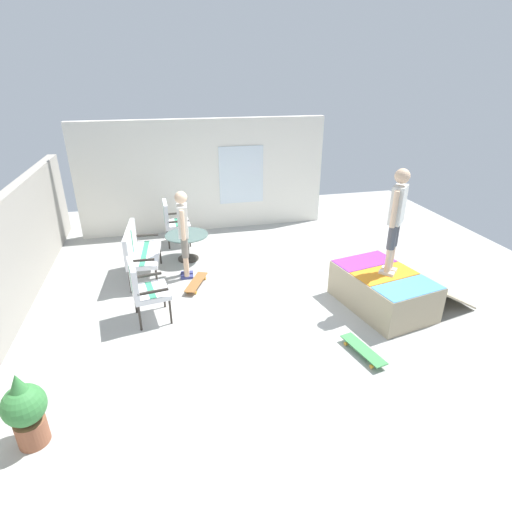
# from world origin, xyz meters

# --- Properties ---
(ground_plane) EXTENTS (12.00, 12.00, 0.10)m
(ground_plane) POSITION_xyz_m (0.00, 0.00, -0.05)
(ground_plane) COLOR #A8A8A3
(house_facade) EXTENTS (0.23, 6.00, 2.69)m
(house_facade) POSITION_xyz_m (3.80, 0.49, 1.35)
(house_facade) COLOR white
(house_facade) RESTS_ON ground_plane
(skate_ramp) EXTENTS (1.93, 2.20, 0.64)m
(skate_ramp) POSITION_xyz_m (-0.72, -1.96, 0.32)
(skate_ramp) COLOR tan
(skate_ramp) RESTS_ON ground_plane
(patio_bench) EXTENTS (1.28, 0.63, 1.02)m
(patio_bench) POSITION_xyz_m (1.32, 2.09, 0.62)
(patio_bench) COLOR #2D2823
(patio_bench) RESTS_ON ground_plane
(patio_chair_near_house) EXTENTS (0.64, 0.57, 1.02)m
(patio_chair_near_house) POSITION_xyz_m (2.90, 1.39, 0.61)
(patio_chair_near_house) COLOR #2D2823
(patio_chair_near_house) RESTS_ON ground_plane
(patio_chair_by_wall) EXTENTS (0.70, 0.64, 1.02)m
(patio_chair_by_wall) POSITION_xyz_m (-0.22, 1.97, 0.61)
(patio_chair_by_wall) COLOR #2D2823
(patio_chair_by_wall) RESTS_ON ground_plane
(patio_table) EXTENTS (0.90, 0.90, 0.57)m
(patio_table) POSITION_xyz_m (1.97, 1.13, 0.40)
(patio_table) COLOR #2D2823
(patio_table) RESTS_ON ground_plane
(person_watching) EXTENTS (0.48, 0.26, 1.71)m
(person_watching) POSITION_xyz_m (1.17, 1.22, 1.00)
(person_watching) COLOR navy
(person_watching) RESTS_ON ground_plane
(person_skater) EXTENTS (0.37, 0.37, 1.72)m
(person_skater) POSITION_xyz_m (-0.70, -1.98, 1.65)
(person_skater) COLOR silver
(person_skater) RESTS_ON skate_ramp
(skateboard_by_bench) EXTENTS (0.81, 0.51, 0.10)m
(skateboard_by_bench) POSITION_xyz_m (0.72, 1.08, 0.08)
(skateboard_by_bench) COLOR brown
(skateboard_by_bench) RESTS_ON ground_plane
(skateboard_spare) EXTENTS (0.82, 0.37, 0.10)m
(skateboard_spare) POSITION_xyz_m (-1.85, -1.02, 0.08)
(skateboard_spare) COLOR #3F8C4C
(skateboard_spare) RESTS_ON ground_plane
(potted_plant) EXTENTS (0.44, 0.44, 0.92)m
(potted_plant) POSITION_xyz_m (-2.38, 3.12, 0.47)
(potted_plant) COLOR brown
(potted_plant) RESTS_ON ground_plane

